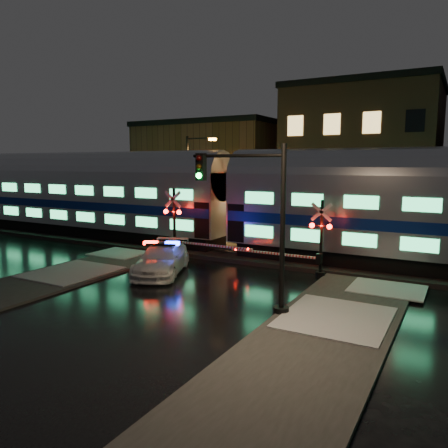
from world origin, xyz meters
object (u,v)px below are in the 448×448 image
Objects in this scene: police_car at (162,259)px; crossing_signal_right at (313,246)px; crossing_signal_left at (179,231)px; traffic_light at (257,224)px; streetlight at (191,180)px.

crossing_signal_right is at bearing 1.70° from police_car.
crossing_signal_left is (-7.74, 0.01, 0.13)m from crossing_signal_right.
traffic_light is 16.65m from streetlight.
streetlight reaches higher than crossing_signal_right.
streetlight is at bearing 118.22° from crossing_signal_left.
police_car is 1.03× the size of crossing_signal_right.
crossing_signal_right is 7.74m from crossing_signal_left.
police_car is 0.88× the size of traffic_light.
crossing_signal_right reaches higher than police_car.
traffic_light reaches higher than crossing_signal_right.
crossing_signal_left is 8.02m from streetlight.
crossing_signal_right is at bearing -30.61° from streetlight.
police_car is 11.29m from streetlight.
traffic_light reaches higher than police_car.
crossing_signal_left is (-1.06, 2.98, 0.93)m from police_car.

